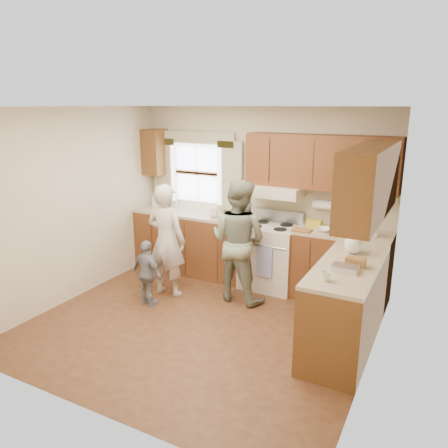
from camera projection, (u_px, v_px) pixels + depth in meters
The scene contains 6 objects.
room at pixel (199, 223), 4.86m from camera, with size 3.80×3.80×3.80m.
kitchen_fixtures at pixel (284, 240), 5.61m from camera, with size 3.80×2.25×2.15m.
stove at pixel (270, 255), 6.16m from camera, with size 0.76×0.67×1.07m.
woman_left at pixel (166, 241), 5.82m from camera, with size 0.56×0.37×1.54m, color beige.
woman_right at pixel (238, 241), 5.67m from camera, with size 0.79×0.61×1.62m, color #29422F.
child at pixel (147, 273), 5.58m from camera, with size 0.51×0.21×0.87m, color gray.
Camera 1 is at (2.42, -4.03, 2.53)m, focal length 35.00 mm.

